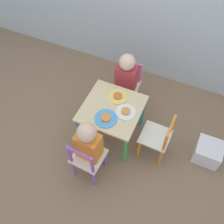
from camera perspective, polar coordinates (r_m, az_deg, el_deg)
The scene contains 11 objects.
ground_plane at distance 2.70m, azimuth 0.00°, elevation -4.69°, with size 6.00×6.00×0.00m, color #7F664C.
kids_table at distance 2.39m, azimuth 0.00°, elevation -0.10°, with size 0.52×0.52×0.44m.
chair_purple at distance 2.29m, azimuth -5.38°, elevation -10.14°, with size 0.28×0.28×0.51m.
chair_pink at distance 2.76m, azimuth 3.25°, elevation 5.70°, with size 0.28×0.28×0.51m.
chair_orange at distance 2.42m, azimuth 9.92°, elevation -5.53°, with size 0.27×0.27×0.51m.
child_front at distance 2.17m, azimuth -4.88°, elevation -6.87°, with size 0.21×0.22×0.70m.
child_back at distance 2.60m, azimuth 3.00°, elevation 7.22°, with size 0.21×0.22×0.70m.
plate_front at distance 2.25m, azimuth -1.35°, elevation -1.36°, with size 0.20×0.20×0.03m.
plate_back at distance 2.40m, azimuth 1.27°, elevation 3.38°, with size 0.18×0.18×0.03m.
plate_right at distance 2.30m, azimuth 3.01°, elevation 0.03°, with size 0.18×0.18×0.03m.
storage_bin at distance 2.64m, azimuth 20.16°, elevation -8.16°, with size 0.24×0.23×0.19m.
Camera 1 is at (0.57, -1.29, 2.30)m, focal length 42.00 mm.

